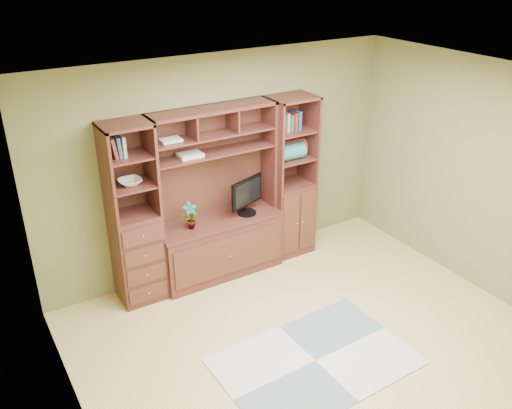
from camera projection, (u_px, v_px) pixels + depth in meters
room at (327, 234)px, 4.86m from camera, size 4.60×4.10×2.64m
center_hutch at (219, 197)px, 6.22m from camera, size 1.54×0.53×2.05m
left_tower at (134, 216)px, 5.78m from camera, size 0.50×0.45×2.05m
right_tower at (290, 178)px, 6.73m from camera, size 0.55×0.45×2.05m
rug at (315, 361)px, 5.23m from camera, size 1.88×1.28×0.01m
monitor at (247, 190)px, 6.35m from camera, size 0.55×0.38×0.62m
orchid at (190, 216)px, 6.07m from camera, size 0.17×0.12×0.33m
magazines at (190, 155)px, 5.92m from camera, size 0.26×0.19×0.04m
bowl at (130, 182)px, 5.61m from camera, size 0.24×0.24×0.06m
blanket_teal at (291, 152)px, 6.52m from camera, size 0.34×0.19×0.19m
blanket_red at (291, 147)px, 6.66m from camera, size 0.36×0.20×0.20m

